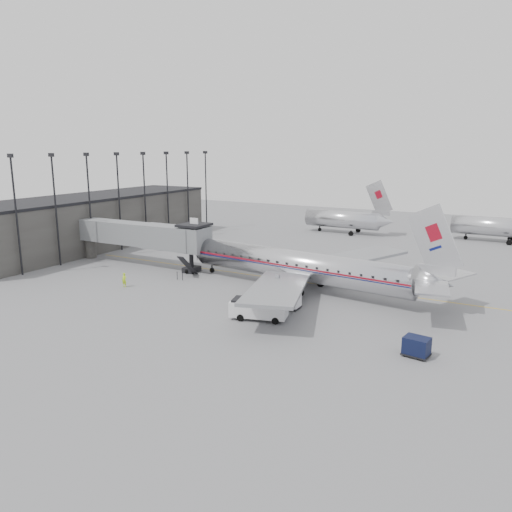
{
  "coord_description": "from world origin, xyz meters",
  "views": [
    {
      "loc": [
        28.43,
        -48.02,
        16.07
      ],
      "look_at": [
        0.41,
        3.41,
        3.2
      ],
      "focal_mm": 35.0,
      "sensor_mm": 36.0,
      "label": 1
    }
  ],
  "objects_px": {
    "service_van": "(260,306)",
    "baggage_cart_navy": "(417,346)",
    "airliner": "(302,266)",
    "baggage_cart_white": "(289,300)",
    "ramp_worker": "(124,280)"
  },
  "relations": [
    {
      "from": "service_van",
      "to": "baggage_cart_navy",
      "type": "relative_size",
      "value": 2.59
    },
    {
      "from": "service_van",
      "to": "airliner",
      "type": "bearing_deg",
      "value": 78.47
    },
    {
      "from": "baggage_cart_navy",
      "to": "airliner",
      "type": "bearing_deg",
      "value": 148.65
    },
    {
      "from": "service_van",
      "to": "baggage_cart_white",
      "type": "distance_m",
      "value": 4.45
    },
    {
      "from": "airliner",
      "to": "ramp_worker",
      "type": "xyz_separation_m",
      "value": [
        -18.68,
        -8.91,
        -1.91
      ]
    },
    {
      "from": "ramp_worker",
      "to": "service_van",
      "type": "bearing_deg",
      "value": -9.6
    },
    {
      "from": "airliner",
      "to": "service_van",
      "type": "bearing_deg",
      "value": -80.34
    },
    {
      "from": "airliner",
      "to": "service_van",
      "type": "relative_size",
      "value": 6.04
    },
    {
      "from": "ramp_worker",
      "to": "airliner",
      "type": "bearing_deg",
      "value": 22.78
    },
    {
      "from": "service_van",
      "to": "baggage_cart_white",
      "type": "bearing_deg",
      "value": 60.98
    },
    {
      "from": "service_van",
      "to": "ramp_worker",
      "type": "height_order",
      "value": "service_van"
    },
    {
      "from": "airliner",
      "to": "ramp_worker",
      "type": "bearing_deg",
      "value": -147.36
    },
    {
      "from": "baggage_cart_white",
      "to": "ramp_worker",
      "type": "xyz_separation_m",
      "value": [
        -20.32,
        -1.97,
        -0.05
      ]
    },
    {
      "from": "baggage_cart_white",
      "to": "ramp_worker",
      "type": "distance_m",
      "value": 20.42
    },
    {
      "from": "baggage_cart_navy",
      "to": "baggage_cart_white",
      "type": "distance_m",
      "value": 14.92
    }
  ]
}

